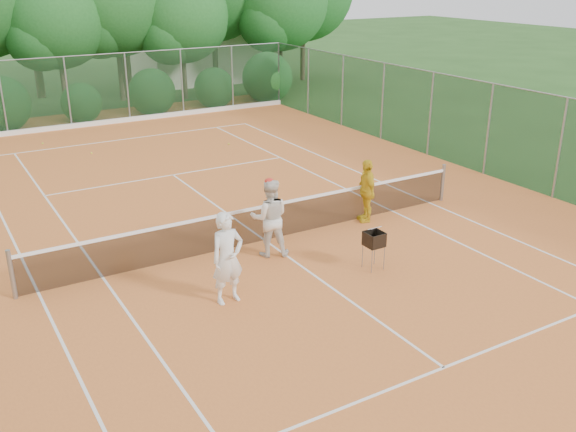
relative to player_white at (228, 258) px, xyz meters
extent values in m
plane|color=#23491A|center=(2.15, 2.36, -0.99)|extent=(120.00, 120.00, 0.00)
cube|color=orange|center=(2.15, 2.36, -0.98)|extent=(18.00, 36.00, 0.02)
cube|color=beige|center=(11.15, 26.36, 0.51)|extent=(8.00, 5.00, 3.00)
cylinder|color=gray|center=(-3.79, 2.36, -0.42)|extent=(0.10, 0.10, 1.10)
cylinder|color=gray|center=(8.08, 2.36, -0.42)|extent=(0.10, 0.10, 1.10)
cube|color=black|center=(2.15, 2.36, -0.51)|extent=(11.87, 0.03, 0.86)
cube|color=white|center=(2.15, 2.36, -0.05)|extent=(11.87, 0.04, 0.07)
imported|color=silver|center=(0.00, 0.00, 0.00)|extent=(0.74, 0.52, 1.94)
imported|color=silver|center=(1.85, 1.58, -0.02)|extent=(1.13, 1.03, 1.89)
ellipsoid|color=red|center=(1.85, 1.58, 0.88)|extent=(0.22, 0.22, 0.14)
imported|color=gold|center=(5.16, 2.21, -0.11)|extent=(0.71, 1.09, 1.72)
cylinder|color=gray|center=(3.33, -0.46, -0.69)|extent=(0.02, 0.02, 0.57)
cylinder|color=gray|center=(3.68, -0.11, -0.69)|extent=(0.02, 0.02, 0.57)
cube|color=black|center=(3.50, -0.29, -0.24)|extent=(0.39, 0.39, 0.33)
sphere|color=#AECD2F|center=(-0.78, 15.12, -0.94)|extent=(0.07, 0.07, 0.07)
sphere|color=#E9EF37|center=(0.49, 12.72, -0.94)|extent=(0.07, 0.07, 0.07)
sphere|color=gold|center=(5.45, 11.35, -0.94)|extent=(0.07, 0.07, 0.07)
cube|color=white|center=(2.15, 14.25, -0.97)|extent=(11.03, 0.06, 0.01)
cube|color=white|center=(-3.34, 2.36, -0.97)|extent=(0.06, 23.77, 0.01)
cube|color=white|center=(7.63, 2.36, -0.97)|extent=(0.06, 23.77, 0.01)
cube|color=white|center=(-1.96, 2.36, -0.97)|extent=(0.06, 23.77, 0.01)
cube|color=white|center=(6.26, 2.36, -0.97)|extent=(0.06, 23.77, 0.01)
cube|color=white|center=(2.15, 8.76, -0.97)|extent=(8.23, 0.06, 0.01)
cube|color=white|center=(2.15, -4.04, -0.97)|extent=(8.23, 0.06, 0.01)
cube|color=white|center=(2.15, 2.36, -0.97)|extent=(0.06, 12.80, 0.01)
cube|color=#19381E|center=(2.15, 17.36, 0.53)|extent=(18.00, 0.02, 3.00)
cylinder|color=gray|center=(11.15, 17.36, 0.53)|extent=(0.07, 0.07, 3.00)
cube|color=#19381E|center=(11.15, 0.86, 0.53)|extent=(0.02, 33.00, 3.00)
cylinder|color=gray|center=(11.15, 17.36, 0.53)|extent=(0.07, 0.07, 3.00)
cylinder|color=brown|center=(1.65, 21.86, 0.76)|extent=(0.24, 0.24, 3.50)
sphere|color=#1C551F|center=(1.65, 21.86, 3.35)|extent=(4.90, 4.90, 4.90)
cylinder|color=brown|center=(4.65, 22.36, 1.06)|extent=(0.28, 0.28, 4.10)
cylinder|color=brown|center=(7.65, 21.16, 0.71)|extent=(0.23, 0.23, 3.40)
sphere|color=#1C551F|center=(7.65, 21.16, 3.23)|extent=(4.76, 4.76, 4.76)
cylinder|color=brown|center=(10.65, 23.86, 1.33)|extent=(0.32, 0.32, 4.65)
cylinder|color=brown|center=(13.65, 21.56, 0.91)|extent=(0.26, 0.26, 3.80)
sphere|color=#1C551F|center=(13.65, 21.56, 3.72)|extent=(5.32, 5.32, 5.32)
cylinder|color=brown|center=(16.15, 23.16, 1.13)|extent=(0.29, 0.29, 4.25)
camera|label=1|loc=(-4.92, -10.71, 5.46)|focal=40.00mm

